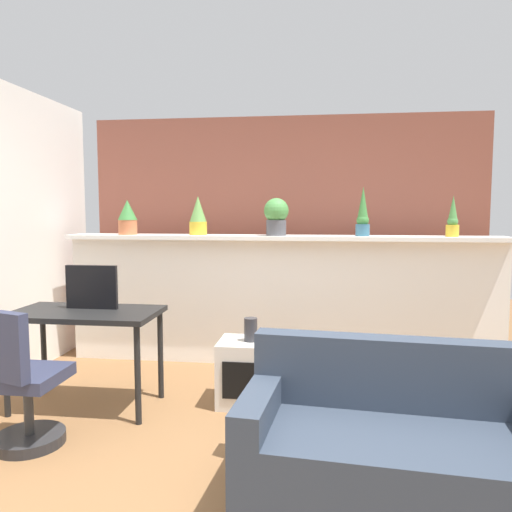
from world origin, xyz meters
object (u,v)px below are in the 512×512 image
potted_plant_1 (198,216)px  tv_monitor (92,287)px  couch (394,449)px  desk (86,322)px  office_chair (20,389)px  potted_plant_2 (276,216)px  potted_plant_4 (453,220)px  potted_plant_3 (363,215)px  potted_plant_0 (128,217)px  side_cube_shelf (245,372)px  vase_on_shelf (251,330)px

potted_plant_1 → tv_monitor: size_ratio=0.94×
potted_plant_1 → couch: potted_plant_1 is taller
desk → office_chair: size_ratio=1.21×
potted_plant_2 → office_chair: 2.61m
potted_plant_1 → potted_plant_4: 2.38m
potted_plant_2 → potted_plant_3: (0.81, 0.00, 0.00)m
potted_plant_1 → potted_plant_0: bearing=-177.1°
potted_plant_3 → couch: bearing=-90.0°
potted_plant_0 → potted_plant_2: (1.47, 0.00, 0.02)m
potted_plant_2 → side_cube_shelf: size_ratio=0.71×
potted_plant_2 → office_chair: (-1.45, -1.89, -1.07)m
potted_plant_0 → vase_on_shelf: potted_plant_0 is taller
potted_plant_1 → desk: size_ratio=0.34×
tv_monitor → vase_on_shelf: tv_monitor is taller
potted_plant_0 → desk: size_ratio=0.31×
vase_on_shelf → desk: bearing=-170.2°
tv_monitor → potted_plant_4: bearing=21.0°
potted_plant_0 → couch: size_ratio=0.21×
office_chair → side_cube_shelf: size_ratio=1.82×
potted_plant_1 → side_cube_shelf: 1.69m
potted_plant_1 → potted_plant_3: 1.58m
potted_plant_4 → desk: size_ratio=0.34×
couch → desk: bearing=155.7°
office_chair → potted_plant_1: bearing=70.6°
office_chair → couch: bearing=-7.1°
potted_plant_0 → tv_monitor: potted_plant_0 is taller
vase_on_shelf → office_chair: bearing=-146.0°
side_cube_shelf → vase_on_shelf: bearing=-2.9°
potted_plant_1 → vase_on_shelf: (0.66, -1.02, -0.86)m
potted_plant_2 → couch: size_ratio=0.22×
potted_plant_1 → desk: bearing=-115.0°
vase_on_shelf → potted_plant_1: bearing=123.1°
potted_plant_4 → tv_monitor: potted_plant_4 is taller
potted_plant_0 → side_cube_shelf: (1.32, -0.98, -1.19)m
vase_on_shelf → couch: couch is taller
potted_plant_0 → side_cube_shelf: bearing=-36.6°
potted_plant_2 → vase_on_shelf: (-0.11, -0.98, -0.87)m
side_cube_shelf → couch: 1.53m
desk → couch: bearing=-24.3°
potted_plant_0 → office_chair: 2.16m
potted_plant_2 → desk: (-1.34, -1.20, -0.79)m
potted_plant_0 → potted_plant_1: potted_plant_1 is taller
potted_plant_3 → desk: bearing=-150.8°
vase_on_shelf → potted_plant_4: bearing=29.9°
potted_plant_2 → couch: (0.81, -2.17, -1.17)m
potted_plant_0 → potted_plant_1: (0.70, 0.04, 0.01)m
potted_plant_3 → potted_plant_4: 0.80m
side_cube_shelf → potted_plant_0: bearing=143.4°
vase_on_shelf → side_cube_shelf: bearing=177.1°
tv_monitor → side_cube_shelf: (1.17, 0.14, -0.67)m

